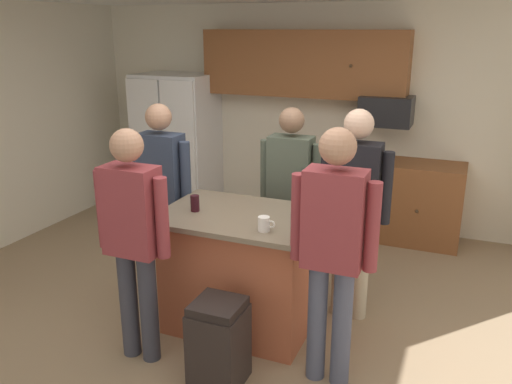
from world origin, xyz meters
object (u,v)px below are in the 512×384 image
(person_guest_right, at_px, (354,201))
(person_elder_center, at_px, (162,186))
(kitchen_island, at_px, (242,270))
(mug_ceramic_white, at_px, (264,224))
(person_guest_by_door, at_px, (290,187))
(trash_bin, at_px, (219,343))
(glass_pilsner, at_px, (195,203))
(person_host_foreground, at_px, (333,242))
(person_guest_left, at_px, (133,232))
(mug_blue_stoneware, at_px, (302,210))
(microwave_over_range, at_px, (386,111))
(refrigerator, at_px, (177,144))

(person_guest_right, bearing_deg, person_elder_center, -26.18)
(kitchen_island, xyz_separation_m, mug_ceramic_white, (0.30, -0.26, 0.53))
(person_guest_by_door, bearing_deg, trash_bin, 10.21)
(kitchen_island, relative_size, glass_pilsner, 9.74)
(person_guest_right, height_order, person_host_foreground, person_host_foreground)
(person_guest_left, bearing_deg, person_guest_right, -10.64)
(person_guest_right, bearing_deg, mug_blue_stoneware, 17.55)
(mug_blue_stoneware, bearing_deg, glass_pilsner, -166.59)
(microwave_over_range, distance_m, mug_blue_stoneware, 2.35)
(person_guest_left, bearing_deg, person_guest_by_door, 13.49)
(person_guest_right, height_order, mug_ceramic_white, person_guest_right)
(person_host_foreground, bearing_deg, person_elder_center, 3.85)
(kitchen_island, bearing_deg, person_guest_left, -127.11)
(kitchen_island, bearing_deg, trash_bin, -78.06)
(kitchen_island, distance_m, mug_blue_stoneware, 0.70)
(person_guest_by_door, xyz_separation_m, trash_bin, (0.02, -1.51, -0.67))
(glass_pilsner, distance_m, trash_bin, 1.09)
(mug_ceramic_white, xyz_separation_m, mug_blue_stoneware, (0.16, 0.38, -0.00))
(glass_pilsner, bearing_deg, person_guest_by_door, 60.84)
(refrigerator, xyz_separation_m, person_guest_by_door, (2.06, -1.51, 0.08))
(mug_blue_stoneware, bearing_deg, trash_bin, -109.74)
(refrigerator, relative_size, person_guest_by_door, 1.06)
(mug_ceramic_white, relative_size, mug_blue_stoneware, 0.96)
(kitchen_island, distance_m, person_host_foreground, 1.07)
(person_guest_by_door, relative_size, person_elder_center, 0.98)
(refrigerator, bearing_deg, person_host_foreground, -44.48)
(kitchen_island, distance_m, mug_ceramic_white, 0.66)
(refrigerator, xyz_separation_m, person_guest_right, (2.70, -1.81, 0.13))
(person_guest_right, bearing_deg, microwave_over_range, -119.51)
(kitchen_island, xyz_separation_m, trash_bin, (0.15, -0.72, -0.19))
(mug_ceramic_white, bearing_deg, person_guest_by_door, 99.04)
(person_elder_center, height_order, person_guest_left, person_elder_center)
(person_guest_left, distance_m, mug_blue_stoneware, 1.25)
(kitchen_island, distance_m, trash_bin, 0.76)
(person_guest_by_door, xyz_separation_m, mug_ceramic_white, (0.17, -1.05, 0.05))
(refrigerator, relative_size, trash_bin, 2.90)
(glass_pilsner, bearing_deg, microwave_over_range, 67.61)
(person_guest_by_door, distance_m, mug_ceramic_white, 1.06)
(person_guest_right, bearing_deg, glass_pilsner, -5.61)
(refrigerator, relative_size, mug_ceramic_white, 14.07)
(microwave_over_range, distance_m, person_guest_right, 1.98)
(microwave_over_range, relative_size, glass_pilsner, 4.40)
(person_elder_center, distance_m, person_guest_left, 1.05)
(refrigerator, bearing_deg, person_guest_by_door, -36.22)
(person_guest_right, bearing_deg, refrigerator, -66.19)
(kitchen_island, xyz_separation_m, person_guest_left, (-0.51, -0.67, 0.50))
(person_host_foreground, bearing_deg, glass_pilsner, 10.75)
(glass_pilsner, bearing_deg, kitchen_island, 12.59)
(person_elder_center, distance_m, mug_blue_stoneware, 1.36)
(person_host_foreground, distance_m, mug_ceramic_white, 0.55)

